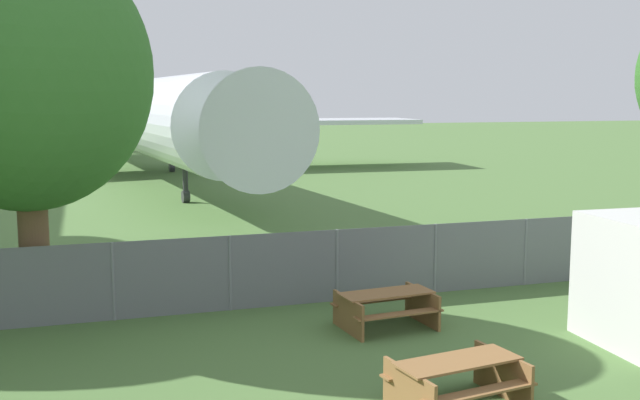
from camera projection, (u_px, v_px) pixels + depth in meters
perimeter_fence at (337, 265)px, 17.60m from camera, size 56.07×0.07×1.72m
airplane at (135, 116)px, 45.41m from camera, size 38.88×47.58×11.88m
picnic_bench_near_cabin at (457, 377)px, 11.62m from camera, size 2.17×1.68×0.76m
picnic_bench_open_grass at (386, 305)px, 15.63m from camera, size 2.07×1.58×0.76m
tree_left_of_cabin at (25, 75)px, 15.66m from camera, size 5.30×5.30×8.20m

